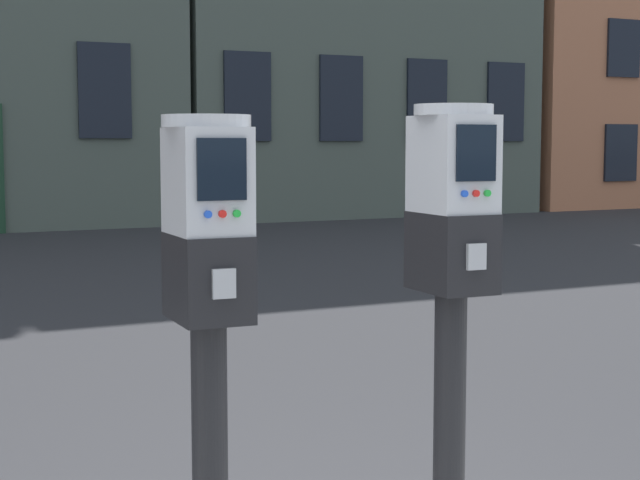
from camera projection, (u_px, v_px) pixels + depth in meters
name	position (u px, v px, depth m)	size (l,w,h in m)	color
parking_meter_near_kerb	(208.00, 295.00, 2.46)	(0.23, 0.26, 1.41)	black
parking_meter_twin_adjacent	(452.00, 269.00, 2.77)	(0.23, 0.26, 1.45)	black
townhouse_brownstone	(586.00, 22.00, 25.61)	(7.59, 6.93, 9.07)	#B7704C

